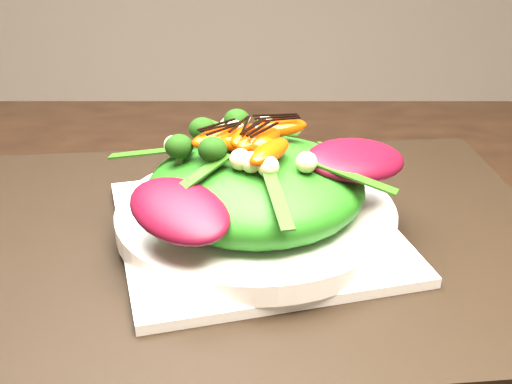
{
  "coord_description": "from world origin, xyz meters",
  "views": [
    {
      "loc": [
        -0.28,
        -0.46,
        1.06
      ],
      "look_at": [
        -0.28,
        0.07,
        0.8
      ],
      "focal_mm": 48.0,
      "sensor_mm": 36.0,
      "label": 1
    }
  ],
  "objects_px": {
    "plate_base": "(256,230)",
    "lettuce_mound": "(256,187)",
    "placemat": "(256,236)",
    "salad_bowl": "(256,216)",
    "orange_segment": "(248,136)"
  },
  "relations": [
    {
      "from": "plate_base",
      "to": "lettuce_mound",
      "type": "height_order",
      "value": "lettuce_mound"
    },
    {
      "from": "plate_base",
      "to": "salad_bowl",
      "type": "distance_m",
      "value": 0.01
    },
    {
      "from": "lettuce_mound",
      "to": "placemat",
      "type": "bearing_deg",
      "value": 90.0
    },
    {
      "from": "placemat",
      "to": "lettuce_mound",
      "type": "xyz_separation_m",
      "value": [
        0.0,
        -0.0,
        0.05
      ]
    },
    {
      "from": "salad_bowl",
      "to": "placemat",
      "type": "bearing_deg",
      "value": 90.0
    },
    {
      "from": "placemat",
      "to": "salad_bowl",
      "type": "distance_m",
      "value": 0.02
    },
    {
      "from": "orange_segment",
      "to": "lettuce_mound",
      "type": "bearing_deg",
      "value": -71.57
    },
    {
      "from": "placemat",
      "to": "plate_base",
      "type": "xyz_separation_m",
      "value": [
        0.0,
        -0.0,
        0.01
      ]
    },
    {
      "from": "salad_bowl",
      "to": "lettuce_mound",
      "type": "relative_size",
      "value": 1.3
    },
    {
      "from": "plate_base",
      "to": "salad_bowl",
      "type": "height_order",
      "value": "salad_bowl"
    },
    {
      "from": "salad_bowl",
      "to": "orange_segment",
      "type": "height_order",
      "value": "orange_segment"
    },
    {
      "from": "placemat",
      "to": "plate_base",
      "type": "relative_size",
      "value": 2.26
    },
    {
      "from": "placemat",
      "to": "orange_segment",
      "type": "xyz_separation_m",
      "value": [
        -0.01,
        0.02,
        0.09
      ]
    },
    {
      "from": "placemat",
      "to": "orange_segment",
      "type": "distance_m",
      "value": 0.09
    },
    {
      "from": "lettuce_mound",
      "to": "plate_base",
      "type": "bearing_deg",
      "value": -90.0
    }
  ]
}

